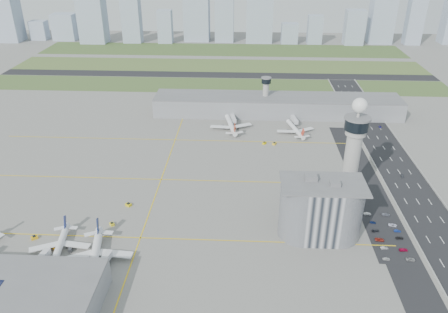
{
  "coord_description": "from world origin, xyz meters",
  "views": [
    {
      "loc": [
        12.3,
        -208.76,
        140.2
      ],
      "look_at": [
        0.0,
        35.0,
        15.0
      ],
      "focal_mm": 35.0,
      "sensor_mm": 36.0,
      "label": 1
    }
  ],
  "objects_px": {
    "car_lot_2": "(380,240)",
    "car_lot_11": "(386,214)",
    "jet_bridge_near_2": "(96,275)",
    "tug_3": "(128,204)",
    "airplane_near_c": "(94,253)",
    "car_lot_6": "(411,259)",
    "car_hw_4": "(349,102)",
    "car_lot_0": "(386,259)",
    "car_lot_7": "(403,250)",
    "control_tower": "(353,149)",
    "secondary_tower": "(266,92)",
    "tug_0": "(34,237)",
    "airplane_far_a": "(231,122)",
    "airplane_near_b": "(59,243)",
    "tug_2": "(112,224)",
    "jet_bridge_near_1": "(31,272)",
    "car_lot_9": "(397,231)",
    "car_lot_4": "(373,222)",
    "admin_building": "(321,209)",
    "tug_5": "(274,143)",
    "car_hw_2": "(380,127)",
    "airplane_far_b": "(295,127)",
    "car_lot_1": "(384,248)",
    "car_hw_1": "(402,176)",
    "jet_bridge_far_0": "(232,117)",
    "car_lot_3": "(376,231)",
    "tug_1": "(56,246)",
    "car_lot_10": "(393,225)",
    "jet_bridge_far_1": "(292,118)",
    "tug_4": "(264,143)",
    "car_lot_5": "(367,214)"
  },
  "relations": [
    {
      "from": "airplane_far_a",
      "to": "car_lot_0",
      "type": "distance_m",
      "value": 174.89
    },
    {
      "from": "jet_bridge_near_2",
      "to": "tug_2",
      "type": "bearing_deg",
      "value": 16.47
    },
    {
      "from": "car_lot_0",
      "to": "car_hw_4",
      "type": "height_order",
      "value": "car_hw_4"
    },
    {
      "from": "airplane_far_b",
      "to": "jet_bridge_near_2",
      "type": "bearing_deg",
      "value": 133.38
    },
    {
      "from": "airplane_far_a",
      "to": "car_lot_6",
      "type": "xyz_separation_m",
      "value": [
        92.17,
        -154.96,
        -4.96
      ]
    },
    {
      "from": "airplane_near_c",
      "to": "car_hw_4",
      "type": "height_order",
      "value": "airplane_near_c"
    },
    {
      "from": "tug_4",
      "to": "car_lot_5",
      "type": "xyz_separation_m",
      "value": [
        54.46,
        -89.24,
        -0.19
      ]
    },
    {
      "from": "airplane_near_c",
      "to": "car_lot_6",
      "type": "height_order",
      "value": "airplane_near_c"
    },
    {
      "from": "tug_0",
      "to": "car_lot_4",
      "type": "distance_m",
      "value": 178.85
    },
    {
      "from": "control_tower",
      "to": "car_lot_4",
      "type": "distance_m",
      "value": 40.9
    },
    {
      "from": "control_tower",
      "to": "jet_bridge_far_0",
      "type": "xyz_separation_m",
      "value": [
        -70.0,
        124.0,
        -32.19
      ]
    },
    {
      "from": "car_lot_3",
      "to": "jet_bridge_near_2",
      "type": "bearing_deg",
      "value": 98.04
    },
    {
      "from": "control_tower",
      "to": "car_lot_11",
      "type": "height_order",
      "value": "control_tower"
    },
    {
      "from": "car_lot_7",
      "to": "tug_1",
      "type": "bearing_deg",
      "value": 85.19
    },
    {
      "from": "control_tower",
      "to": "car_hw_4",
      "type": "xyz_separation_m",
      "value": [
        37.0,
        170.54,
        -34.46
      ]
    },
    {
      "from": "car_lot_7",
      "to": "car_lot_9",
      "type": "bearing_deg",
      "value": -13.12
    },
    {
      "from": "car_lot_11",
      "to": "admin_building",
      "type": "bearing_deg",
      "value": 118.05
    },
    {
      "from": "airplane_far_a",
      "to": "jet_bridge_far_0",
      "type": "xyz_separation_m",
      "value": [
        0.54,
        17.71,
        -2.73
      ]
    },
    {
      "from": "car_lot_2",
      "to": "car_lot_9",
      "type": "height_order",
      "value": "car_lot_2"
    },
    {
      "from": "car_lot_1",
      "to": "car_lot_10",
      "type": "xyz_separation_m",
      "value": [
        9.76,
        19.51,
        0.01
      ]
    },
    {
      "from": "car_hw_1",
      "to": "tug_3",
      "type": "bearing_deg",
      "value": -156.04
    },
    {
      "from": "car_lot_9",
      "to": "car_hw_4",
      "type": "bearing_deg",
      "value": -4.1
    },
    {
      "from": "admin_building",
      "to": "tug_3",
      "type": "bearing_deg",
      "value": 168.68
    },
    {
      "from": "airplane_near_b",
      "to": "tug_4",
      "type": "bearing_deg",
      "value": 132.0
    },
    {
      "from": "admin_building",
      "to": "jet_bridge_near_2",
      "type": "relative_size",
      "value": 3.0
    },
    {
      "from": "car_lot_0",
      "to": "secondary_tower",
      "type": "bearing_deg",
      "value": 13.19
    },
    {
      "from": "secondary_tower",
      "to": "car_lot_6",
      "type": "relative_size",
      "value": 7.23
    },
    {
      "from": "airplane_far_b",
      "to": "jet_bridge_near_1",
      "type": "height_order",
      "value": "airplane_far_b"
    },
    {
      "from": "secondary_tower",
      "to": "tug_0",
      "type": "height_order",
      "value": "secondary_tower"
    },
    {
      "from": "airplane_near_b",
      "to": "car_lot_0",
      "type": "xyz_separation_m",
      "value": [
        159.27,
        1.71,
        -4.36
      ]
    },
    {
      "from": "airplane_far_b",
      "to": "car_lot_10",
      "type": "distance_m",
      "value": 128.47
    },
    {
      "from": "airplane_near_b",
      "to": "tug_2",
      "type": "xyz_separation_m",
      "value": [
        19.55,
        22.73,
        -4.1
      ]
    },
    {
      "from": "jet_bridge_near_2",
      "to": "tug_3",
      "type": "distance_m",
      "value": 60.13
    },
    {
      "from": "car_lot_2",
      "to": "car_lot_11",
      "type": "xyz_separation_m",
      "value": [
        9.44,
        22.92,
        0.0
      ]
    },
    {
      "from": "tug_5",
      "to": "car_hw_2",
      "type": "height_order",
      "value": "tug_5"
    },
    {
      "from": "airplane_far_b",
      "to": "car_lot_7",
      "type": "height_order",
      "value": "airplane_far_b"
    },
    {
      "from": "car_lot_0",
      "to": "car_lot_7",
      "type": "bearing_deg",
      "value": -57.29
    },
    {
      "from": "jet_bridge_far_0",
      "to": "jet_bridge_far_1",
      "type": "bearing_deg",
      "value": 80.0
    },
    {
      "from": "car_lot_7",
      "to": "secondary_tower",
      "type": "bearing_deg",
      "value": 11.88
    },
    {
      "from": "airplane_near_b",
      "to": "car_lot_2",
      "type": "xyz_separation_m",
      "value": [
        160.02,
        16.46,
        -4.29
      ]
    },
    {
      "from": "car_lot_1",
      "to": "car_lot_11",
      "type": "xyz_separation_m",
      "value": [
        8.82,
        29.4,
        0.04
      ]
    },
    {
      "from": "car_lot_0",
      "to": "car_hw_1",
      "type": "relative_size",
      "value": 0.94
    },
    {
      "from": "car_lot_0",
      "to": "car_lot_2",
      "type": "relative_size",
      "value": 0.73
    },
    {
      "from": "admin_building",
      "to": "car_lot_0",
      "type": "height_order",
      "value": "admin_building"
    },
    {
      "from": "car_lot_10",
      "to": "car_hw_2",
      "type": "bearing_deg",
      "value": -6.62
    },
    {
      "from": "control_tower",
      "to": "car_hw_4",
      "type": "bearing_deg",
      "value": 77.76
    },
    {
      "from": "car_hw_2",
      "to": "airplane_far_b",
      "type": "bearing_deg",
      "value": -166.96
    },
    {
      "from": "jet_bridge_near_1",
      "to": "airplane_near_c",
      "type": "bearing_deg",
      "value": -56.34
    },
    {
      "from": "airplane_far_b",
      "to": "tug_3",
      "type": "bearing_deg",
      "value": 121.24
    },
    {
      "from": "airplane_near_c",
      "to": "jet_bridge_far_1",
      "type": "distance_m",
      "value": 212.01
    }
  ]
}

